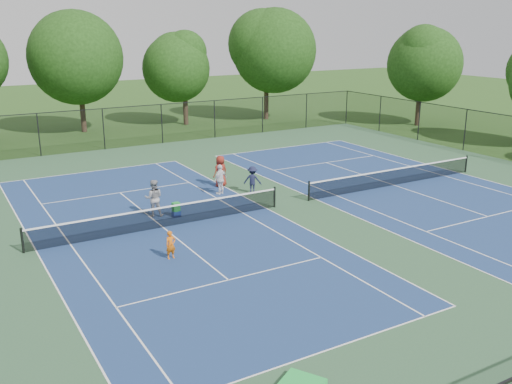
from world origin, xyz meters
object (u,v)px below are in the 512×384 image
tree_back_c (184,63)px  tree_side_e (422,60)px  bystander_a (220,179)px  bystander_c (221,171)px  ball_crate (176,214)px  tree_back_b (78,53)px  child_player (171,245)px  instructor (154,198)px  bystander_b (252,180)px  tree_back_d (267,47)px  ball_hopper (176,207)px

tree_back_c → tree_side_e: size_ratio=0.95×
bystander_a → bystander_c: bystander_c is taller
tree_back_c → ball_crate: (-10.89, -23.89, -5.33)m
tree_back_b → child_player: (-4.02, -29.50, -6.02)m
child_player → bystander_a: bearing=46.5°
instructor → bystander_b: size_ratio=1.20×
bystander_b → child_player: bearing=79.5°
ball_crate → instructor: bearing=143.7°
bystander_c → ball_crate: 5.68m
tree_back_c → bystander_c: tree_back_c is taller
tree_back_b → ball_crate: bearing=-94.4°
tree_back_c → child_player: size_ratio=7.34×
bystander_b → bystander_c: 2.26m
bystander_a → ball_crate: bearing=8.4°
tree_side_e → child_player: size_ratio=7.76×
tree_side_e → ball_crate: (-28.89, -12.89, -5.66)m
tree_back_c → bystander_a: (-7.34, -21.55, -4.65)m
tree_side_e → bystander_a: 27.90m
tree_back_c → bystander_c: bearing=-108.2°
tree_back_d → instructor: 30.35m
tree_back_d → bystander_b: (-13.76, -21.28, -6.08)m
ball_crate → ball_hopper: bearing=0.0°
child_player → bystander_a: bystander_a is taller
ball_hopper → bystander_a: bearing=33.4°
ball_hopper → child_player: bearing=-114.8°
bystander_c → ball_hopper: (-4.25, -3.69, -0.38)m
tree_back_c → instructor: (-11.75, -23.27, -4.58)m
tree_side_e → child_player: tree_side_e is taller
bystander_b → ball_hopper: 5.38m
tree_back_b → instructor: size_ratio=5.57×
tree_side_e → instructor: size_ratio=4.93×
tree_back_d → bystander_c: 24.87m
tree_side_e → instructor: (-29.75, -12.27, -4.91)m
tree_side_e → ball_hopper: size_ratio=21.12×
tree_back_b → ball_crate: tree_back_b is taller
tree_back_c → ball_hopper: 26.73m
tree_back_c → ball_hopper: (-10.89, -23.89, -4.98)m
tree_back_b → tree_back_c: (9.00, -1.00, -1.11)m
bystander_a → bystander_c: bearing=-142.2°
tree_back_d → bystander_b: tree_back_d is taller
tree_back_c → tree_side_e: bearing=-31.4°
child_player → bystander_b: (7.26, 6.22, 0.18)m
ball_crate → bystander_c: bearing=41.0°
tree_back_b → ball_hopper: size_ratio=23.87×
bystander_a → bystander_b: bystander_a is taller
instructor → ball_crate: bearing=165.2°
tree_back_b → bystander_b: tree_back_b is taller
tree_back_c → bystander_b: bearing=-104.5°
instructor → bystander_a: bearing=-137.2°
tree_back_c → tree_side_e: tree_side_e is taller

